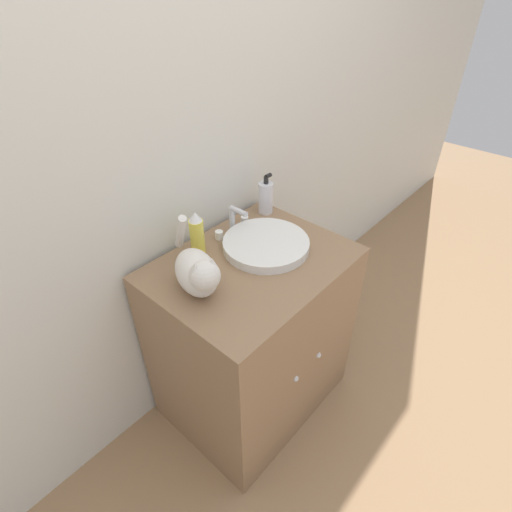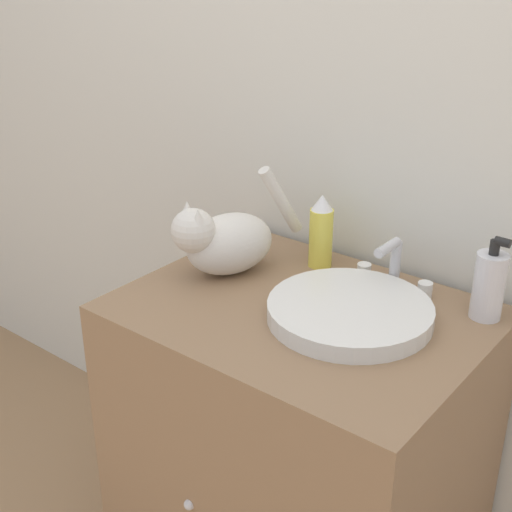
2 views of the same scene
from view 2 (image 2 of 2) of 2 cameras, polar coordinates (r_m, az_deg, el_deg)
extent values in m
cube|color=silver|center=(1.62, 11.07, 14.07)|extent=(6.00, 0.05, 2.50)
cube|color=#8C6B4C|center=(1.73, 3.34, -16.16)|extent=(0.74, 0.57, 0.82)
sphere|color=silver|center=(1.57, -5.44, -19.25)|extent=(0.02, 0.02, 0.02)
cylinder|color=white|center=(1.45, 7.51, -4.44)|extent=(0.34, 0.34, 0.04)
cylinder|color=silver|center=(1.58, 11.05, -0.70)|extent=(0.02, 0.02, 0.11)
cylinder|color=silver|center=(1.52, 10.50, 0.67)|extent=(0.02, 0.08, 0.02)
cylinder|color=white|center=(1.63, 8.63, -1.20)|extent=(0.03, 0.03, 0.03)
cylinder|color=white|center=(1.57, 13.35, -2.67)|extent=(0.03, 0.03, 0.03)
ellipsoid|color=silver|center=(1.62, -2.12, 0.98)|extent=(0.20, 0.24, 0.14)
sphere|color=silver|center=(1.56, -5.04, 2.04)|extent=(0.13, 0.13, 0.10)
cone|color=silver|center=(1.57, -5.52, 3.70)|extent=(0.05, 0.05, 0.04)
cone|color=silver|center=(1.52, -4.65, 3.08)|extent=(0.05, 0.05, 0.04)
cylinder|color=silver|center=(1.65, 2.00, 4.49)|extent=(0.07, 0.12, 0.17)
cylinder|color=silver|center=(1.50, 18.13, -2.31)|extent=(0.06, 0.06, 0.14)
cylinder|color=black|center=(1.47, 18.55, 0.66)|extent=(0.02, 0.02, 0.03)
cylinder|color=black|center=(1.46, 19.14, 1.05)|extent=(0.03, 0.02, 0.02)
cylinder|color=#EADB4C|center=(1.65, 5.21, 1.44)|extent=(0.06, 0.06, 0.14)
cone|color=white|center=(1.62, 5.32, 4.29)|extent=(0.05, 0.05, 0.04)
camera|label=1|loc=(1.64, -46.01, 24.49)|focal=28.00mm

